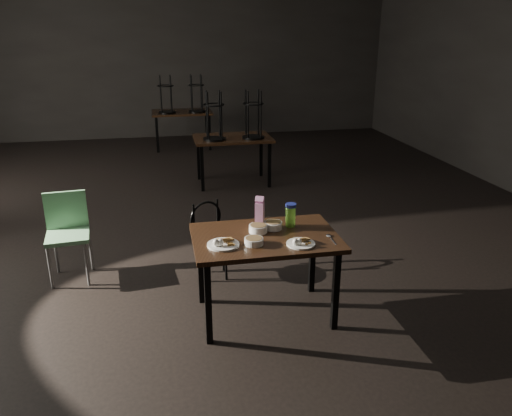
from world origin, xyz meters
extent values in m
plane|color=black|center=(0.00, 0.00, 0.00)|extent=(12.00, 12.00, 0.00)
cube|color=black|center=(0.00, 6.00, 1.60)|extent=(10.00, 0.04, 3.20)
cube|color=black|center=(0.61, -1.78, 0.73)|extent=(1.20, 0.80, 0.04)
cube|color=black|center=(0.09, -2.10, 0.35)|extent=(0.05, 0.05, 0.71)
cube|color=black|center=(1.13, -2.10, 0.35)|extent=(0.05, 0.05, 0.71)
cube|color=black|center=(0.09, -1.46, 0.35)|extent=(0.05, 0.05, 0.71)
cube|color=black|center=(1.13, -1.46, 0.35)|extent=(0.05, 0.05, 0.71)
cylinder|color=white|center=(0.24, -1.91, 0.76)|extent=(0.26, 0.26, 0.02)
cube|color=#A07438|center=(0.25, -1.87, 0.81)|extent=(0.09, 0.09, 0.04)
cube|color=#A07438|center=(0.28, -1.87, 0.81)|extent=(0.11, 0.11, 0.03)
ellipsoid|color=white|center=(0.18, -1.94, 0.80)|extent=(0.05, 0.05, 0.06)
ellipsoid|color=white|center=(0.22, -1.94, 0.80)|extent=(0.05, 0.05, 0.06)
cylinder|color=white|center=(0.85, -2.01, 0.76)|extent=(0.23, 0.23, 0.01)
cube|color=#A07438|center=(0.85, -1.97, 0.81)|extent=(0.08, 0.08, 0.04)
cube|color=#A07438|center=(0.88, -1.97, 0.81)|extent=(0.10, 0.10, 0.03)
ellipsoid|color=white|center=(0.79, -2.04, 0.79)|extent=(0.04, 0.04, 0.06)
ellipsoid|color=white|center=(0.83, -2.04, 0.79)|extent=(0.04, 0.04, 0.06)
cylinder|color=white|center=(0.57, -1.69, 0.78)|extent=(0.16, 0.16, 0.06)
cylinder|color=brown|center=(0.57, -1.69, 0.80)|extent=(0.13, 0.13, 0.01)
cylinder|color=white|center=(0.71, -1.64, 0.78)|extent=(0.15, 0.15, 0.06)
cylinder|color=brown|center=(0.71, -1.64, 0.80)|extent=(0.13, 0.13, 0.01)
cylinder|color=white|center=(0.48, -1.93, 0.78)|extent=(0.15, 0.15, 0.05)
cylinder|color=brown|center=(0.48, -1.93, 0.79)|extent=(0.13, 0.13, 0.01)
cube|color=#931A6E|center=(0.60, -1.61, 0.86)|extent=(0.09, 0.09, 0.23)
cube|color=#931A6E|center=(0.60, -1.61, 1.00)|extent=(0.09, 0.09, 0.07)
cylinder|color=#7FDB40|center=(0.87, -1.62, 0.84)|extent=(0.09, 0.09, 0.18)
cylinder|color=navy|center=(0.87, -1.62, 0.94)|extent=(0.10, 0.10, 0.03)
ellipsoid|color=silver|center=(1.12, -1.89, 0.76)|extent=(0.04, 0.06, 0.01)
cube|color=silver|center=(1.12, -2.00, 0.75)|extent=(0.01, 0.14, 0.00)
cylinder|color=black|center=(0.27, -0.99, 0.40)|extent=(0.36, 0.36, 0.03)
torus|color=black|center=(0.21, -0.85, 0.58)|extent=(0.33, 0.16, 0.35)
cylinder|color=black|center=(0.37, -0.88, 0.20)|extent=(0.02, 0.02, 0.40)
cylinder|color=black|center=(0.16, -0.88, 0.20)|extent=(0.02, 0.02, 0.40)
cylinder|color=black|center=(0.16, -1.09, 0.20)|extent=(0.02, 0.02, 0.40)
cylinder|color=black|center=(0.37, -1.09, 0.20)|extent=(0.02, 0.02, 0.40)
cube|color=#659E6F|center=(-1.13, -0.77, 0.46)|extent=(0.44, 0.44, 0.04)
cube|color=#659E6F|center=(-1.15, -0.59, 0.67)|extent=(0.40, 0.07, 0.38)
cylinder|color=slate|center=(-1.30, -0.94, 0.23)|extent=(0.03, 0.03, 0.46)
cylinder|color=slate|center=(-0.96, -0.94, 0.23)|extent=(0.03, 0.03, 0.46)
cylinder|color=slate|center=(-1.30, -0.60, 0.23)|extent=(0.03, 0.03, 0.46)
cylinder|color=slate|center=(-0.96, -0.60, 0.23)|extent=(0.03, 0.03, 0.46)
cube|color=black|center=(0.93, 2.13, 0.73)|extent=(1.20, 0.80, 0.04)
cube|color=black|center=(0.41, 1.81, 0.35)|extent=(0.05, 0.05, 0.71)
cube|color=black|center=(1.45, 1.81, 0.35)|extent=(0.05, 0.05, 0.71)
cube|color=black|center=(0.41, 2.45, 0.35)|extent=(0.05, 0.05, 0.71)
cube|color=black|center=(1.45, 2.45, 0.35)|extent=(0.05, 0.05, 0.71)
cylinder|color=black|center=(0.63, 1.98, 0.77)|extent=(0.34, 0.34, 0.03)
torus|color=black|center=(0.63, 1.98, 1.27)|extent=(0.32, 0.32, 0.02)
cylinder|color=black|center=(0.73, 2.07, 1.13)|extent=(0.03, 0.03, 0.70)
cylinder|color=black|center=(0.53, 2.07, 1.13)|extent=(0.03, 0.03, 0.70)
cylinder|color=black|center=(0.53, 1.88, 1.13)|extent=(0.03, 0.03, 0.70)
cylinder|color=black|center=(0.73, 1.88, 1.13)|extent=(0.03, 0.03, 0.70)
cylinder|color=black|center=(1.23, 1.98, 0.77)|extent=(0.34, 0.34, 0.03)
torus|color=black|center=(1.23, 1.98, 1.27)|extent=(0.32, 0.32, 0.02)
cylinder|color=black|center=(1.33, 2.07, 1.13)|extent=(0.03, 0.03, 0.70)
cylinder|color=black|center=(1.13, 2.07, 1.13)|extent=(0.03, 0.03, 0.70)
cylinder|color=black|center=(1.13, 1.88, 1.13)|extent=(0.03, 0.03, 0.70)
cylinder|color=black|center=(1.33, 1.88, 1.13)|extent=(0.03, 0.03, 0.70)
cube|color=black|center=(0.29, 4.79, 0.73)|extent=(1.20, 0.80, 0.04)
cube|color=black|center=(-0.23, 4.47, 0.35)|extent=(0.05, 0.05, 0.71)
cube|color=black|center=(0.81, 4.47, 0.35)|extent=(0.05, 0.05, 0.71)
cube|color=black|center=(-0.23, 5.11, 0.35)|extent=(0.05, 0.05, 0.71)
cube|color=black|center=(0.81, 5.11, 0.35)|extent=(0.05, 0.05, 0.71)
cylinder|color=black|center=(-0.01, 4.64, 0.77)|extent=(0.34, 0.34, 0.03)
torus|color=black|center=(-0.01, 4.64, 1.27)|extent=(0.32, 0.32, 0.02)
cylinder|color=black|center=(0.09, 4.74, 1.13)|extent=(0.03, 0.03, 0.70)
cylinder|color=black|center=(-0.11, 4.74, 1.13)|extent=(0.03, 0.03, 0.70)
cylinder|color=black|center=(-0.11, 4.54, 1.13)|extent=(0.03, 0.03, 0.70)
cylinder|color=black|center=(0.09, 4.54, 1.13)|extent=(0.03, 0.03, 0.70)
cylinder|color=black|center=(0.59, 4.64, 0.77)|extent=(0.34, 0.34, 0.03)
torus|color=black|center=(0.59, 4.64, 1.27)|extent=(0.32, 0.32, 0.02)
cylinder|color=black|center=(0.69, 4.74, 1.13)|extent=(0.03, 0.03, 0.70)
cylinder|color=black|center=(0.49, 4.74, 1.13)|extent=(0.03, 0.03, 0.70)
cylinder|color=black|center=(0.49, 4.54, 1.13)|extent=(0.03, 0.03, 0.70)
cylinder|color=black|center=(0.69, 4.54, 1.13)|extent=(0.03, 0.03, 0.70)
camera|label=1|loc=(-0.20, -5.49, 2.38)|focal=35.00mm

